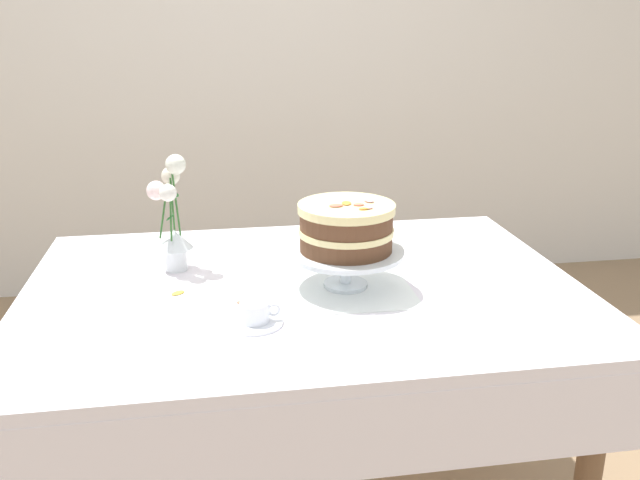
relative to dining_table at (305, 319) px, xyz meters
name	(u,v)px	position (x,y,z in m)	size (l,w,h in m)	color
back_wall	(249,13)	(0.00, 1.92, 0.75)	(7.00, 0.08, 2.80)	silver
dining_table	(305,319)	(0.00, 0.00, 0.00)	(1.40, 1.00, 0.74)	white
linen_napkin	(345,287)	(0.10, -0.02, 0.09)	(0.32, 0.32, 0.00)	white
cake_stand	(346,256)	(0.10, -0.02, 0.17)	(0.29, 0.29, 0.10)	silver
layer_cake	(346,227)	(0.10, -0.02, 0.25)	(0.24, 0.24, 0.12)	brown
flower_vase	(172,218)	(-0.33, 0.18, 0.23)	(0.11, 0.11, 0.31)	silver
teacup	(255,316)	(-0.14, -0.20, 0.11)	(0.12, 0.12, 0.05)	white
loose_petal_0	(242,303)	(-0.16, -0.08, 0.09)	(0.03, 0.02, 0.00)	#E56B51
loose_petal_1	(384,249)	(0.27, 0.24, 0.09)	(0.03, 0.02, 0.00)	pink
loose_petal_2	(178,293)	(-0.31, 0.01, 0.09)	(0.04, 0.02, 0.00)	yellow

